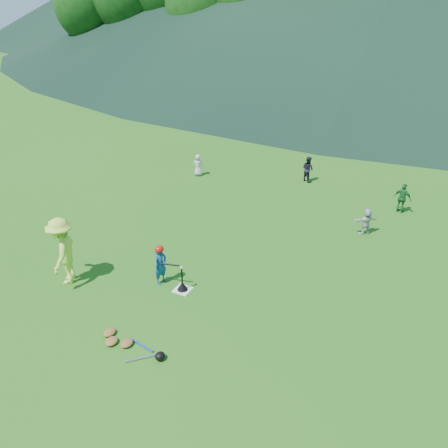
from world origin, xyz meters
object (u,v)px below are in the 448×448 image
at_px(equipment_pile, 126,343).
at_px(home_plate, 183,290).
at_px(batter_child, 160,265).
at_px(fielder_c, 402,198).
at_px(fielder_d, 366,221).
at_px(fielder_a, 198,165).
at_px(fielder_b, 308,169).
at_px(adult_coach, 63,251).
at_px(batting_tee, 182,286).

bearing_deg(equipment_pile, home_plate, 89.77).
distance_m(batter_child, fielder_c, 9.54).
height_order(batter_child, fielder_c, batter_child).
xyz_separation_m(home_plate, batter_child, (-0.72, 0.04, 0.58)).
relative_size(home_plate, fielder_d, 0.48).
bearing_deg(fielder_a, fielder_d, 144.01).
height_order(home_plate, fielder_b, fielder_b).
bearing_deg(adult_coach, fielder_b, 131.89).
relative_size(adult_coach, fielder_c, 1.73).
bearing_deg(batter_child, fielder_b, 1.17).
distance_m(fielder_a, fielder_b, 4.85).
bearing_deg(fielder_a, fielder_b, 178.55).
height_order(batter_child, fielder_b, batter_child).
relative_size(fielder_d, batting_tee, 1.37).
distance_m(fielder_b, equipment_pile, 11.81).
xyz_separation_m(fielder_b, equipment_pile, (-0.58, -11.78, -0.49)).
bearing_deg(fielder_c, fielder_a, 17.05).
bearing_deg(batting_tee, fielder_d, 55.85).
height_order(batting_tee, equipment_pile, batting_tee).
distance_m(home_plate, batting_tee, 0.12).
bearing_deg(fielder_c, home_plate, 75.50).
relative_size(batter_child, adult_coach, 0.60).
bearing_deg(fielder_b, adult_coach, 97.96).
bearing_deg(fielder_d, batter_child, 9.59).
distance_m(batter_child, fielder_d, 7.18).
relative_size(adult_coach, batting_tee, 2.89).
xyz_separation_m(home_plate, adult_coach, (-3.14, -1.11, 0.97)).
relative_size(fielder_b, fielder_c, 0.98).
distance_m(home_plate, fielder_d, 6.79).
bearing_deg(adult_coach, fielder_a, 157.05).
bearing_deg(fielder_a, equipment_pile, 90.78).
distance_m(home_plate, equipment_pile, 2.44).
distance_m(fielder_d, batting_tee, 6.79).
distance_m(fielder_b, batting_tee, 9.38).
height_order(fielder_b, fielder_c, fielder_c).
bearing_deg(batter_child, adult_coach, 124.52).
distance_m(fielder_c, equipment_pile, 11.37).
relative_size(home_plate, fielder_b, 0.40).
bearing_deg(adult_coach, batting_tee, 80.84).
xyz_separation_m(batter_child, fielder_c, (5.38, 7.89, -0.02)).
xyz_separation_m(home_plate, fielder_d, (3.81, 5.61, 0.46)).
xyz_separation_m(home_plate, fielder_b, (0.57, 9.35, 0.55)).
relative_size(fielder_b, batting_tee, 1.65).
bearing_deg(fielder_a, fielder_c, 160.49).
xyz_separation_m(batter_child, fielder_b, (1.29, 9.31, -0.03)).
bearing_deg(batter_child, fielder_a, 32.17).
bearing_deg(batter_child, home_plate, -84.18).
bearing_deg(batter_child, fielder_c, -25.19).
height_order(home_plate, equipment_pile, equipment_pile).
height_order(fielder_d, equipment_pile, fielder_d).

